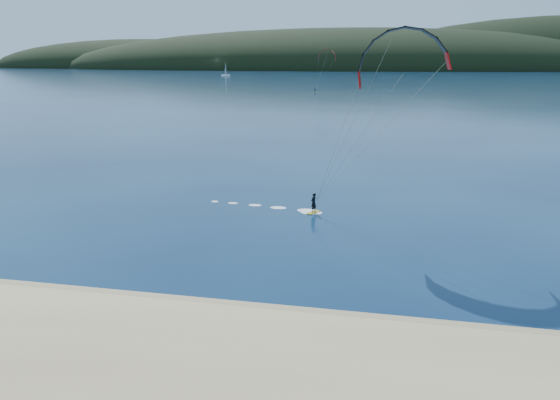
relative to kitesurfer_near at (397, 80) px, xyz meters
name	(u,v)px	position (x,y,z in m)	size (l,w,h in m)	color
ground	(159,353)	(-10.67, -20.97, -11.83)	(1800.00, 1800.00, 0.00)	#081A3B
wet_sand	(193,308)	(-10.67, -16.47, -11.78)	(220.00, 2.50, 0.10)	#968457
headland	(379,69)	(-10.04, 724.32, -11.83)	(1200.00, 310.00, 140.00)	black
kitesurfer_near	(397,80)	(0.00, 0.00, 0.00)	(21.40, 6.36, 14.90)	gold
kitesurfer_far	(327,59)	(-24.44, 173.96, 1.69)	(9.68, 6.52, 15.90)	gold
sailboat	(226,75)	(-132.93, 386.01, -11.04)	(7.71, 4.85, 10.78)	white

